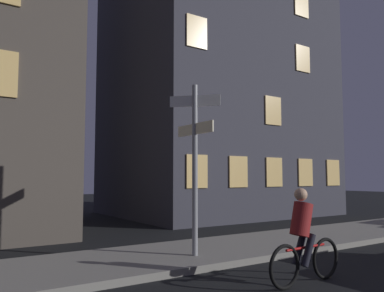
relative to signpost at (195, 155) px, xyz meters
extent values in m
cube|color=gray|center=(1.13, 0.50, -2.19)|extent=(40.00, 2.72, 0.14)
cylinder|color=gray|center=(0.00, 0.00, -0.29)|extent=(0.12, 0.12, 3.67)
cube|color=white|center=(0.00, 0.00, 1.20)|extent=(0.81, 0.81, 0.24)
cube|color=beige|center=(0.00, 0.00, 0.57)|extent=(0.03, 1.33, 0.24)
torus|color=black|center=(1.17, -2.40, -1.90)|extent=(0.72, 0.10, 0.72)
torus|color=black|center=(0.07, -2.46, -1.90)|extent=(0.72, 0.10, 0.72)
cylinder|color=red|center=(0.62, -2.43, -1.65)|extent=(1.00, 0.10, 0.04)
cylinder|color=maroon|center=(0.52, -2.44, -1.18)|extent=(0.47, 0.34, 0.61)
sphere|color=tan|center=(0.52, -2.44, -0.76)|extent=(0.22, 0.22, 0.22)
cylinder|color=black|center=(0.56, -2.35, -1.68)|extent=(0.35, 0.14, 0.55)
cylinder|color=black|center=(0.57, -2.53, -1.68)|extent=(0.35, 0.14, 0.55)
cube|color=#383842|center=(7.00, 8.47, 6.94)|extent=(9.68, 7.91, 18.39)
cube|color=#F2C672|center=(3.13, 4.49, -0.26)|extent=(0.90, 0.06, 1.20)
cube|color=#F2C672|center=(5.07, 4.49, -0.26)|extent=(0.90, 0.06, 1.20)
cube|color=#F2C672|center=(7.00, 4.49, -0.26)|extent=(0.90, 0.06, 1.20)
cube|color=#F2C672|center=(8.94, 4.49, -0.26)|extent=(0.90, 0.06, 1.20)
cube|color=#F2C672|center=(10.88, 4.49, -0.26)|extent=(0.90, 0.06, 1.20)
cube|color=#F2C672|center=(7.00, 4.49, 2.30)|extent=(0.90, 0.06, 1.20)
cube|color=#F2C672|center=(3.13, 4.49, 4.87)|extent=(0.90, 0.06, 1.20)
cube|color=#F2C672|center=(8.94, 4.49, 4.87)|extent=(0.90, 0.06, 1.20)
cube|color=#F2C672|center=(8.94, 4.49, 7.44)|extent=(0.90, 0.06, 1.20)
camera|label=1|loc=(-4.66, -6.87, -0.47)|focal=36.00mm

